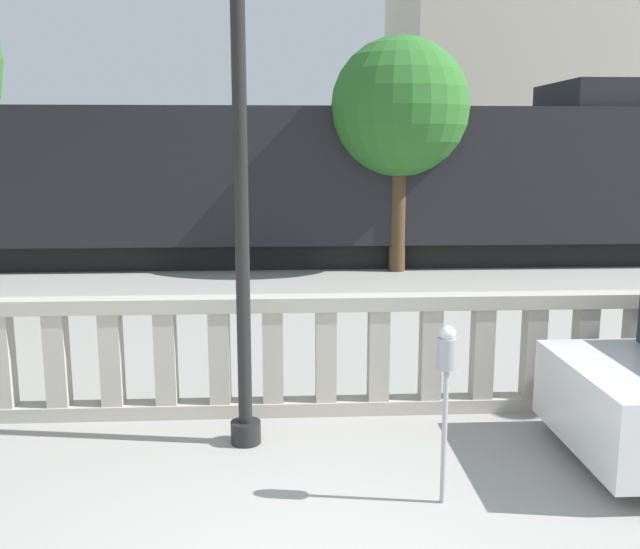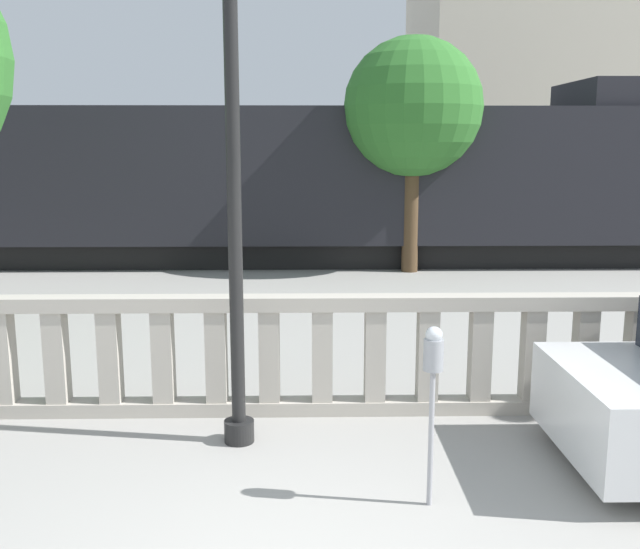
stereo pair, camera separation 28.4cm
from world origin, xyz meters
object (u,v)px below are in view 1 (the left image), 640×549
(tree_right, at_px, (400,108))
(train_far, at_px, (353,157))
(lamppost, at_px, (239,91))
(parking_meter, at_px, (447,366))
(train_near, at_px, (70,183))

(tree_right, bearing_deg, train_far, 87.18)
(lamppost, relative_size, parking_meter, 3.81)
(lamppost, bearing_deg, train_far, 82.29)
(train_far, bearing_deg, lamppost, -97.71)
(train_near, bearing_deg, lamppost, -66.81)
(lamppost, height_order, parking_meter, lamppost)
(lamppost, bearing_deg, tree_right, 72.28)
(lamppost, relative_size, tree_right, 1.09)
(parking_meter, bearing_deg, train_far, 85.63)
(train_far, distance_m, tree_right, 18.73)
(parking_meter, bearing_deg, lamppost, 142.39)
(parking_meter, height_order, train_far, train_far)
(lamppost, bearing_deg, train_near, 113.19)
(lamppost, distance_m, parking_meter, 2.78)
(parking_meter, xyz_separation_m, train_far, (2.18, 28.56, 0.97))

